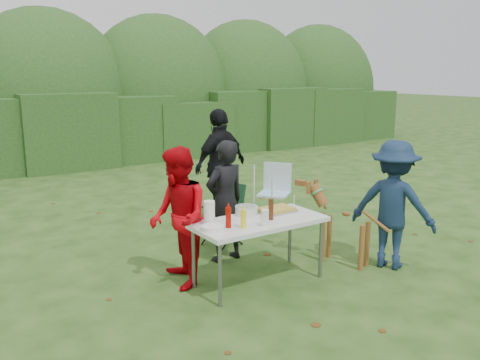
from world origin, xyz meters
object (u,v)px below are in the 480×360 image
person_cook (225,201)px  dog (345,226)px  person_black_puffy (221,165)px  child (393,205)px  person_red_jacket (178,218)px  mustard_bottle (243,219)px  lawn_chair (274,192)px  camping_chair (222,215)px  beer_bottle (271,209)px  paper_towel_roll (209,213)px  ketchup_bottle (228,218)px  folding_table (259,224)px

person_cook → dog: size_ratio=1.50×
person_black_puffy → child: person_black_puffy is taller
person_red_jacket → mustard_bottle: bearing=51.1°
child → lawn_chair: (0.07, 2.44, -0.33)m
camping_chair → beer_bottle: 1.46m
person_cook → paper_towel_roll: (-0.61, -0.66, 0.10)m
person_cook → beer_bottle: size_ratio=6.39×
child → mustard_bottle: child is taller
mustard_bottle → beer_bottle: (0.42, 0.08, 0.02)m
mustard_bottle → beer_bottle: size_ratio=0.83×
ketchup_bottle → beer_bottle: (0.55, -0.02, 0.01)m
folding_table → person_red_jacket: size_ratio=0.96×
dog → paper_towel_roll: (-1.77, 0.27, 0.38)m
person_cook → beer_bottle: person_cook is taller
person_red_jacket → ketchup_bottle: size_ratio=7.10×
lawn_chair → beer_bottle: bearing=13.5°
camping_chair → mustard_bottle: size_ratio=4.27×
child → lawn_chair: child is taller
folding_table → beer_bottle: beer_bottle is taller
beer_bottle → paper_towel_roll: size_ratio=0.92×
person_cook → dog: 1.52m
person_black_puffy → mustard_bottle: 2.81m
folding_table → ketchup_bottle: bearing=-173.2°
person_cook → person_red_jacket: person_red_jacket is taller
person_red_jacket → lawn_chair: (2.47, 1.50, -0.34)m
camping_chair → beer_bottle: size_ratio=3.56×
lawn_chair → ketchup_bottle: ketchup_bottle is taller
beer_bottle → paper_towel_roll: bearing=161.3°
folding_table → person_red_jacket: bearing=150.2°
ketchup_bottle → person_cook: bearing=60.0°
child → mustard_bottle: bearing=53.3°
person_cook → paper_towel_roll: size_ratio=5.90×
child → ketchup_bottle: size_ratio=7.09×
child → lawn_chair: size_ratio=1.75×
person_black_puffy → camping_chair: person_black_puffy is taller
child → paper_towel_roll: (-2.18, 0.65, 0.09)m
lawn_chair → child: bearing=50.2°
dog → lawn_chair: size_ratio=1.15×
person_red_jacket → beer_bottle: person_red_jacket is taller
person_red_jacket → child: person_red_jacket is taller
beer_bottle → mustard_bottle: bearing=-169.0°
person_red_jacket → person_black_puffy: size_ratio=0.88×
person_red_jacket → ketchup_bottle: 0.60m
person_black_puffy → ketchup_bottle: (-1.38, -2.41, -0.04)m
child → paper_towel_roll: size_ratio=6.00×
person_black_puffy → beer_bottle: (-0.84, -2.43, -0.03)m
mustard_bottle → beer_bottle: beer_bottle is taller
person_cook → ketchup_bottle: (-0.50, -0.86, 0.08)m
dog → mustard_bottle: bearing=71.1°
ketchup_bottle → beer_bottle: beer_bottle is taller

